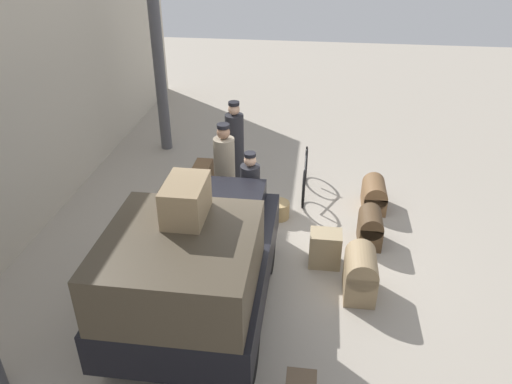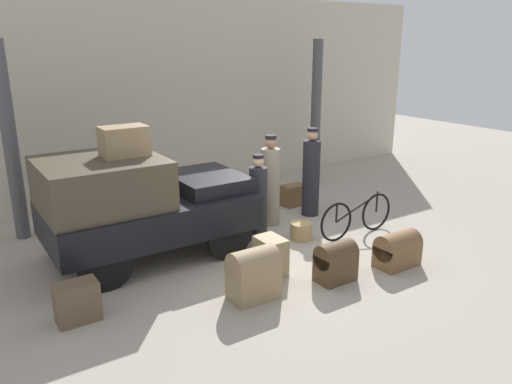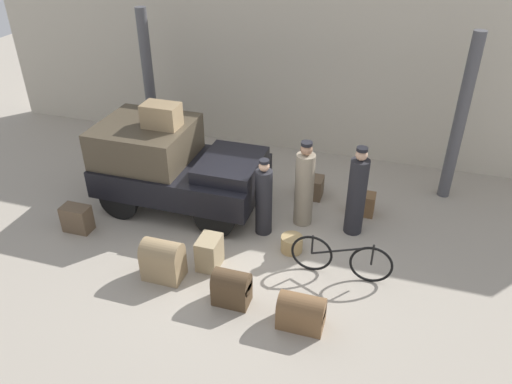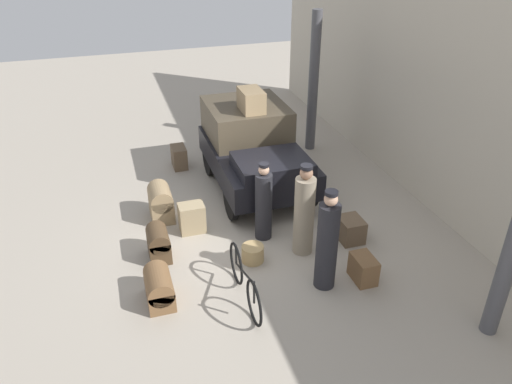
# 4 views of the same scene
# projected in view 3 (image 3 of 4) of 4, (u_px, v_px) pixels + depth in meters

# --- Properties ---
(ground_plane) EXTENTS (30.00, 30.00, 0.00)m
(ground_plane) POSITION_uv_depth(u_px,v_px,m) (243.00, 237.00, 9.61)
(ground_plane) COLOR #A89E8E
(station_building_facade) EXTENTS (16.00, 0.15, 4.50)m
(station_building_facade) POSITION_uv_depth(u_px,v_px,m) (297.00, 61.00, 11.74)
(station_building_facade) COLOR beige
(station_building_facade) RESTS_ON ground
(canopy_pillar_left) EXTENTS (0.25, 0.25, 3.53)m
(canopy_pillar_left) POSITION_uv_depth(u_px,v_px,m) (149.00, 85.00, 11.77)
(canopy_pillar_left) COLOR #4C4C51
(canopy_pillar_left) RESTS_ON ground
(canopy_pillar_right) EXTENTS (0.25, 0.25, 3.53)m
(canopy_pillar_right) POSITION_uv_depth(u_px,v_px,m) (460.00, 120.00, 10.02)
(canopy_pillar_right) COLOR #4C4C51
(canopy_pillar_right) RESTS_ON ground
(truck) EXTENTS (3.31, 1.88, 1.76)m
(truck) POSITION_uv_depth(u_px,v_px,m) (172.00, 163.00, 10.16)
(truck) COLOR black
(truck) RESTS_ON ground
(bicycle) EXTENTS (1.74, 0.04, 0.78)m
(bicycle) POSITION_uv_depth(u_px,v_px,m) (341.00, 258.00, 8.49)
(bicycle) COLOR black
(bicycle) RESTS_ON ground
(wicker_basket) EXTENTS (0.40, 0.40, 0.31)m
(wicker_basket) POSITION_uv_depth(u_px,v_px,m) (292.00, 244.00, 9.20)
(wicker_basket) COLOR tan
(wicker_basket) RESTS_ON ground
(porter_with_bicycle) EXTENTS (0.37, 0.37, 1.78)m
(porter_with_bicycle) POSITION_uv_depth(u_px,v_px,m) (304.00, 187.00, 9.64)
(porter_with_bicycle) COLOR gray
(porter_with_bicycle) RESTS_ON ground
(porter_standing_middle) EXTENTS (0.32, 0.32, 1.58)m
(porter_standing_middle) POSITION_uv_depth(u_px,v_px,m) (264.00, 200.00, 9.40)
(porter_standing_middle) COLOR #232328
(porter_standing_middle) RESTS_ON ground
(conductor_in_dark_uniform) EXTENTS (0.36, 0.36, 1.82)m
(conductor_in_dark_uniform) POSITION_uv_depth(u_px,v_px,m) (357.00, 194.00, 9.36)
(conductor_in_dark_uniform) COLOR #232328
(conductor_in_dark_uniform) RESTS_ON ground
(suitcase_black_upright) EXTENTS (0.71, 0.42, 0.57)m
(suitcase_black_upright) POSITION_uv_depth(u_px,v_px,m) (301.00, 311.00, 7.57)
(suitcase_black_upright) COLOR brown
(suitcase_black_upright) RESTS_ON ground
(suitcase_tan_flat) EXTENTS (0.51, 0.43, 0.46)m
(suitcase_tan_flat) POSITION_uv_depth(u_px,v_px,m) (311.00, 187.00, 10.78)
(suitcase_tan_flat) COLOR brown
(suitcase_tan_flat) RESTS_ON ground
(suitcase_small_leather) EXTENTS (0.59, 0.38, 0.62)m
(suitcase_small_leather) POSITION_uv_depth(u_px,v_px,m) (232.00, 287.00, 7.97)
(suitcase_small_leather) COLOR #4C3823
(suitcase_small_leather) RESTS_ON ground
(trunk_umber_medium) EXTENTS (0.54, 0.33, 0.53)m
(trunk_umber_medium) POSITION_uv_depth(u_px,v_px,m) (77.00, 219.00, 9.69)
(trunk_umber_medium) COLOR brown
(trunk_umber_medium) RESTS_ON ground
(trunk_barrel_dark) EXTENTS (0.67, 0.45, 0.75)m
(trunk_barrel_dark) POSITION_uv_depth(u_px,v_px,m) (163.00, 259.00, 8.46)
(trunk_barrel_dark) COLOR #937A56
(trunk_barrel_dark) RESTS_ON ground
(trunk_wicker_pale) EXTENTS (0.37, 0.49, 0.59)m
(trunk_wicker_pale) POSITION_uv_depth(u_px,v_px,m) (209.00, 252.00, 8.76)
(trunk_wicker_pale) COLOR #9E8966
(trunk_wicker_pale) RESTS_ON ground
(trunk_large_brown) EXTENTS (0.51, 0.34, 0.46)m
(trunk_large_brown) POSITION_uv_depth(u_px,v_px,m) (362.00, 203.00, 10.22)
(trunk_large_brown) COLOR brown
(trunk_large_brown) RESTS_ON ground
(trunk_on_truck_roof) EXTENTS (0.71, 0.46, 0.47)m
(trunk_on_truck_roof) POSITION_uv_depth(u_px,v_px,m) (161.00, 115.00, 9.66)
(trunk_on_truck_roof) COLOR #937A56
(trunk_on_truck_roof) RESTS_ON truck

